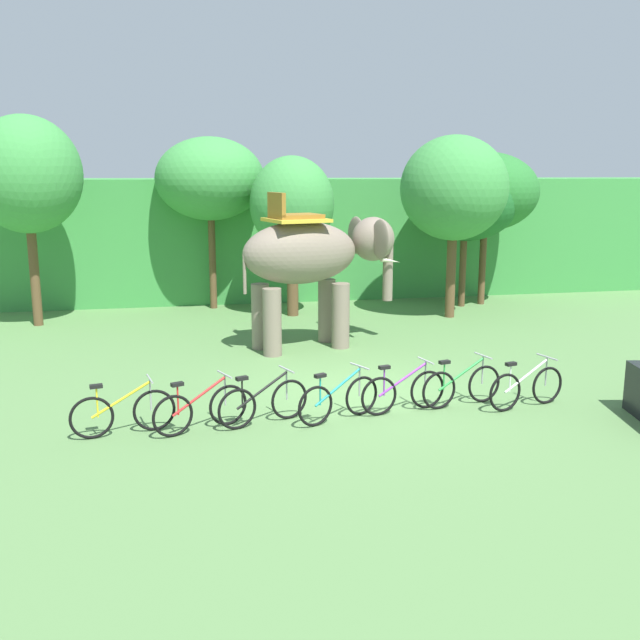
% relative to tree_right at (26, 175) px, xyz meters
% --- Properties ---
extents(ground_plane, '(80.00, 80.00, 0.00)m').
position_rel_tree_right_xyz_m(ground_plane, '(7.36, -8.01, -4.16)').
color(ground_plane, '#567F47').
extents(foliage_hedge, '(36.00, 6.00, 4.02)m').
position_rel_tree_right_xyz_m(foliage_hedge, '(7.36, 5.19, -2.15)').
color(foliage_hedge, '#3D8E42').
rests_on(foliage_hedge, ground).
extents(tree_right, '(2.95, 2.95, 5.77)m').
position_rel_tree_right_xyz_m(tree_right, '(0.00, 0.00, 0.00)').
color(tree_right, brown).
rests_on(tree_right, ground).
extents(tree_left, '(3.34, 3.34, 5.31)m').
position_rel_tree_right_xyz_m(tree_left, '(5.00, 1.67, -0.13)').
color(tree_left, brown).
rests_on(tree_left, ground).
extents(tree_center_right, '(2.48, 2.48, 4.72)m').
position_rel_tree_right_xyz_m(tree_center_right, '(7.28, 0.01, -0.86)').
color(tree_center_right, brown).
rests_on(tree_center_right, ground).
extents(tree_center_left, '(3.11, 3.11, 5.30)m').
position_rel_tree_right_xyz_m(tree_center_left, '(11.84, -1.14, -0.39)').
color(tree_center_left, brown).
rests_on(tree_center_left, ground).
extents(tree_far_left, '(3.34, 3.34, 4.61)m').
position_rel_tree_right_xyz_m(tree_far_left, '(12.87, 0.46, -0.81)').
color(tree_far_left, brown).
rests_on(tree_far_left, ground).
extents(tree_far_right, '(3.33, 3.33, 4.88)m').
position_rel_tree_right_xyz_m(tree_far_right, '(13.65, 0.71, -0.54)').
color(tree_far_right, brown).
rests_on(tree_far_right, ground).
extents(elephant, '(4.25, 2.52, 3.78)m').
position_rel_tree_right_xyz_m(elephant, '(7.15, -3.99, -1.96)').
color(elephant, gray).
rests_on(elephant, ground).
extents(bike_yellow, '(1.69, 0.54, 0.92)m').
position_rel_tree_right_xyz_m(bike_yellow, '(2.97, -9.36, -3.78)').
color(bike_yellow, black).
rests_on(bike_yellow, ground).
extents(bike_red, '(1.60, 0.77, 0.92)m').
position_rel_tree_right_xyz_m(bike_red, '(4.22, -9.43, -3.78)').
color(bike_red, black).
rests_on(bike_red, ground).
extents(bike_black, '(1.62, 0.73, 0.92)m').
position_rel_tree_right_xyz_m(bike_black, '(5.28, -9.30, -3.78)').
color(bike_black, black).
rests_on(bike_black, ground).
extents(bike_teal, '(1.58, 0.80, 0.92)m').
position_rel_tree_right_xyz_m(bike_teal, '(6.59, -9.38, -3.78)').
color(bike_teal, black).
rests_on(bike_teal, ground).
extents(bike_purple, '(1.68, 0.57, 0.92)m').
position_rel_tree_right_xyz_m(bike_purple, '(7.82, -9.16, -3.78)').
color(bike_purple, black).
rests_on(bike_purple, ground).
extents(bike_green, '(1.68, 0.57, 0.92)m').
position_rel_tree_right_xyz_m(bike_green, '(8.99, -9.03, -3.78)').
color(bike_green, black).
rests_on(bike_green, ground).
extents(bike_white, '(1.66, 0.62, 0.92)m').
position_rel_tree_right_xyz_m(bike_white, '(10.10, -9.37, -3.78)').
color(bike_white, black).
rests_on(bike_white, ground).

